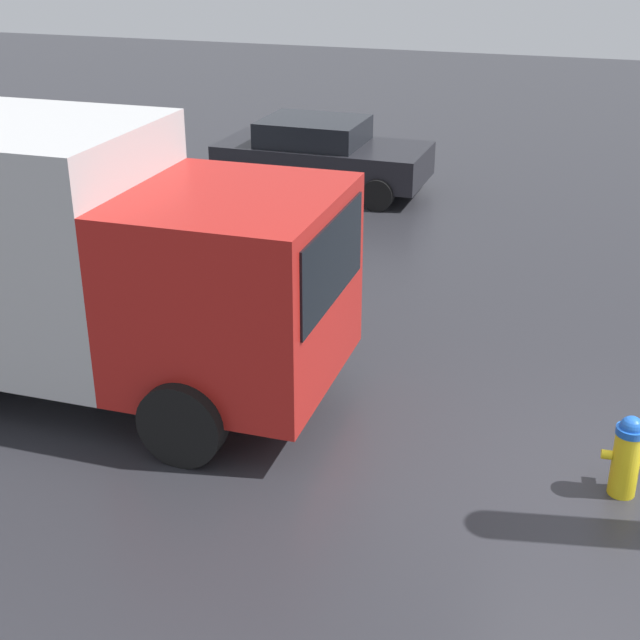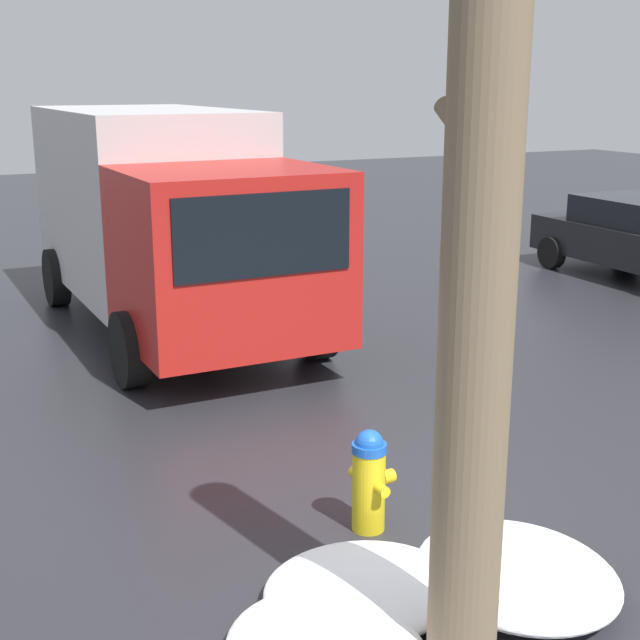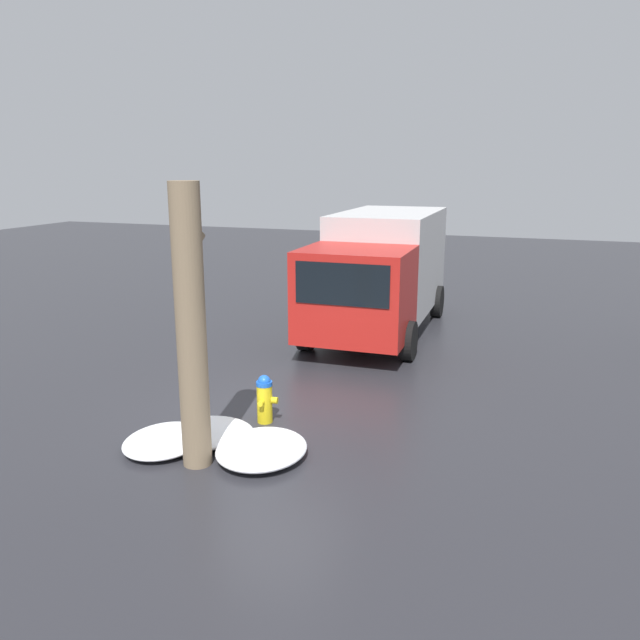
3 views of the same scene
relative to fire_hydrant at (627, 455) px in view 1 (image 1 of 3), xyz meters
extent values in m
plane|color=#28282D|center=(0.00, 0.00, -0.43)|extent=(60.00, 60.00, 0.00)
cylinder|color=yellow|center=(0.00, 0.00, -0.10)|extent=(0.26, 0.26, 0.66)
cylinder|color=blue|center=(0.00, 0.00, 0.26)|extent=(0.27, 0.27, 0.07)
sphere|color=blue|center=(0.00, 0.00, 0.30)|extent=(0.22, 0.22, 0.22)
cylinder|color=yellow|center=(0.02, -0.18, -0.02)|extent=(0.12, 0.11, 0.11)
cylinder|color=yellow|center=(0.18, 0.02, -0.02)|extent=(0.11, 0.10, 0.09)
cube|color=red|center=(4.13, -0.39, 1.03)|extent=(2.18, 2.45, 2.03)
cube|color=black|center=(3.04, -0.40, 1.44)|extent=(0.06, 2.03, 0.89)
cylinder|color=black|center=(4.25, -1.60, 0.02)|extent=(0.90, 0.29, 0.90)
cylinder|color=black|center=(4.22, 0.82, 0.02)|extent=(0.90, 0.29, 0.90)
cube|color=black|center=(5.96, -8.99, 0.19)|extent=(4.15, 1.95, 0.65)
cube|color=black|center=(6.17, -9.00, 0.76)|extent=(2.00, 1.69, 0.48)
cylinder|color=black|center=(4.55, -9.93, -0.13)|extent=(0.60, 0.21, 0.60)
cylinder|color=black|center=(4.57, -8.03, -0.13)|extent=(0.60, 0.21, 0.60)
cylinder|color=black|center=(7.36, -9.96, -0.13)|extent=(0.60, 0.21, 0.60)
cylinder|color=black|center=(7.38, -8.06, -0.13)|extent=(0.60, 0.21, 0.60)
camera|label=1|loc=(0.51, 7.66, 4.61)|focal=50.00mm
camera|label=2|loc=(-5.60, 3.17, 3.03)|focal=50.00mm
camera|label=3|loc=(-9.06, -4.19, 3.87)|focal=35.00mm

